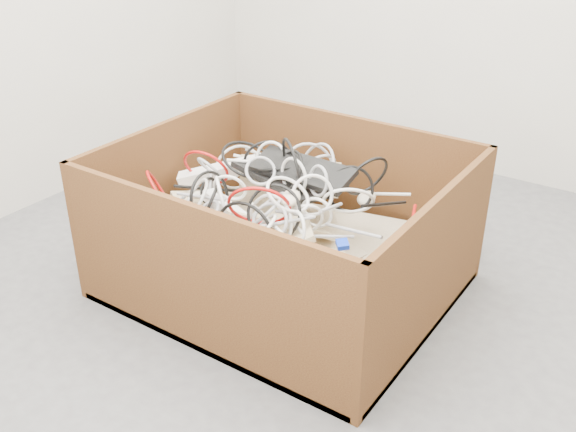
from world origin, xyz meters
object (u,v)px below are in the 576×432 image
Objects in this scene: cardboard_box at (281,253)px; power_strip_left at (217,171)px; power_strip_right at (229,210)px; vga_plug at (342,244)px.

power_strip_left is at bearing 167.19° from cardboard_box.
power_strip_right is 5.80× the size of vga_plug.
power_strip_right is at bearing -127.83° from vga_plug.
vga_plug is (0.33, -0.11, 0.20)m from cardboard_box.
cardboard_box is 0.45m from power_strip_left.
power_strip_right reaches higher than vga_plug.
cardboard_box is at bearing -149.88° from vga_plug.
vga_plug is at bearing -18.17° from cardboard_box.
vga_plug is (0.46, 0.03, -0.01)m from power_strip_right.
cardboard_box is 4.63× the size of power_strip_right.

